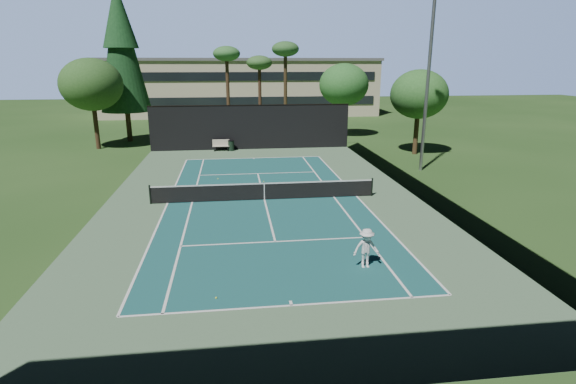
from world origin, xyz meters
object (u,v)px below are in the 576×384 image
Objects in this scene: tennis_ball_a at (216,298)px; park_bench at (221,145)px; tennis_ball_d at (218,179)px; tennis_ball_b at (264,181)px; trash_bin at (231,146)px; player at (366,248)px; tennis_ball_c at (243,192)px; tennis_net at (264,191)px.

park_bench reaches higher than tennis_ball_a.
tennis_ball_d is 10.36m from park_bench.
trash_bin reaches higher than tennis_ball_b.
player is 15.74m from tennis_ball_d.
trash_bin reaches higher than tennis_ball_c.
tennis_ball_a is at bearing -89.38° from park_bench.
park_bench is (0.04, 10.35, 0.51)m from tennis_ball_d.
tennis_ball_d is at bearing 114.34° from tennis_ball_c.
tennis_ball_d reaches higher than tennis_ball_a.
tennis_ball_c is at bearing -120.54° from tennis_ball_b.
tennis_ball_c is 0.08× the size of trash_bin.
tennis_ball_c is at bearing -87.29° from trash_bin.
tennis_ball_a is 0.95× the size of tennis_ball_d.
tennis_ball_b is at bearing -79.50° from trash_bin.
player is 25.59m from park_bench.
tennis_ball_b is (0.26, 4.09, -0.53)m from tennis_net.
trash_bin is (-2.10, 11.36, 0.45)m from tennis_ball_b.
tennis_net reaches higher than park_bench.
tennis_net reaches higher than tennis_ball_a.
tennis_ball_d is at bearing -95.23° from trash_bin.
trash_bin is at bearing 100.50° from tennis_ball_b.
tennis_ball_c is at bearing 84.30° from tennis_ball_a.
trash_bin is (-1.84, 15.45, -0.08)m from tennis_net.
player is at bearing -76.48° from park_bench.
tennis_ball_d is 0.08× the size of trash_bin.
park_bench is at bearing 175.94° from trash_bin.
tennis_ball_a is at bearing -88.85° from tennis_ball_d.
park_bench is at bearing 100.05° from tennis_net.
player reaches higher than trash_bin.
park_bench is 1.59× the size of trash_bin.
tennis_ball_d is at bearing 118.35° from tennis_net.
tennis_ball_a is (-5.69, -1.74, -0.76)m from player.
player is at bearing -67.49° from tennis_ball_d.
tennis_ball_a is at bearing -95.70° from tennis_ball_c.
tennis_ball_d is (-3.05, 1.07, 0.01)m from tennis_ball_b.
tennis_net is at bearing 108.68° from player.
tennis_ball_a is 1.22× the size of tennis_ball_b.
trash_bin reaches higher than tennis_ball_d.
tennis_ball_d is (-0.33, 16.27, 0.00)m from tennis_ball_a.
tennis_net is at bearing -53.93° from tennis_ball_c.
tennis_ball_a is 26.56m from trash_bin.
tennis_net is 4.13m from tennis_ball_b.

